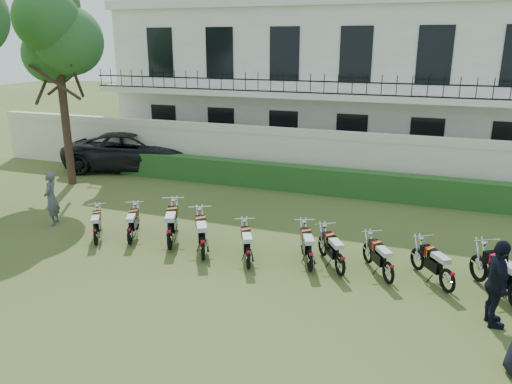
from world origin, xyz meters
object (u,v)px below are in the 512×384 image
Objects in this scene: officer_2 at (497,284)px; motorcycle_2 at (170,233)px; tree_west_near at (57,33)px; motorcycle_6 at (340,260)px; motorcycle_8 at (448,275)px; motorcycle_0 at (95,232)px; inspector at (51,198)px; motorcycle_7 at (389,268)px; motorcycle_1 at (130,231)px; motorcycle_4 at (248,253)px; suv at (135,151)px; motorcycle_5 at (310,255)px; motorcycle_3 at (203,243)px.

motorcycle_2 is at bearing 72.00° from officer_2.
tree_west_near is 5.00× the size of motorcycle_6.
tree_west_near is 5.16× the size of motorcycle_8.
motorcycle_0 is 0.85× the size of inspector.
motorcycle_7 is at bearing -33.19° from motorcycle_6.
motorcycle_1 reaches higher than motorcycle_0.
motorcycle_2 is 1.24× the size of motorcycle_6.
officer_2 reaches higher than motorcycle_4.
tree_west_near is at bearing 143.59° from suv.
motorcycle_6 is (11.93, -4.59, -5.43)m from tree_west_near.
motorcycle_1 is (0.91, 0.36, 0.01)m from motorcycle_0.
motorcycle_0 is 0.88× the size of motorcycle_4.
motorcycle_4 is at bearing 58.67° from inspector.
motorcycle_0 is 2.21m from motorcycle_2.
motorcycle_5 reaches higher than motorcycle_7.
motorcycle_3 is 6.10m from motorcycle_8.
motorcycle_8 is (1.33, 0.03, 0.02)m from motorcycle_7.
motorcycle_8 is (7.26, 0.06, -0.07)m from motorcycle_2.
motorcycle_2 is 1.05× the size of officer_2.
suv is at bearing 70.53° from tree_west_near.
motorcycle_1 is 9.46m from officer_2.
motorcycle_3 is 1.19× the size of motorcycle_7.
tree_west_near is at bearing 128.96° from motorcycle_7.
motorcycle_2 is at bearing 147.67° from motorcycle_6.
inspector is at bearing 72.11° from officer_2.
motorcycle_6 is at bearing 147.90° from motorcycle_7.
motorcycle_1 is 1.03× the size of motorcycle_6.
motorcycle_4 is (3.74, -0.31, 0.02)m from motorcycle_1.
motorcycle_7 is 1.00× the size of motorcycle_8.
motorcycle_0 is at bearing 151.03° from motorcycle_6.
motorcycle_2 is 1.28× the size of motorcycle_8.
motorcycle_5 is 4.30m from officer_2.
motorcycle_7 is 2.51m from officer_2.
tree_west_near is at bearing 123.75° from motorcycle_2.
officer_2 reaches higher than motorcycle_1.
officer_2 reaches higher than motorcycle_8.
tree_west_near reaches higher than motorcycle_3.
motorcycle_5 is (6.17, 0.44, 0.04)m from motorcycle_0.
motorcycle_3 is (2.42, -0.24, 0.07)m from motorcycle_1.
suv is (1.06, 2.99, -5.04)m from tree_west_near.
motorcycle_5 reaches higher than motorcycle_0.
motorcycle_6 reaches higher than motorcycle_1.
motorcycle_7 is at bearing 53.19° from officer_2.
motorcycle_5 is 0.28× the size of suv.
motorcycle_1 is at bearing 149.63° from motorcycle_4.
officer_2 is (2.21, -1.09, 0.49)m from motorcycle_7.
motorcycle_2 is at bearing -20.99° from motorcycle_1.
motorcycle_2 is 1.13× the size of motorcycle_5.
tree_west_near is 12.16m from motorcycle_4.
suv is at bearing 120.31° from motorcycle_5.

